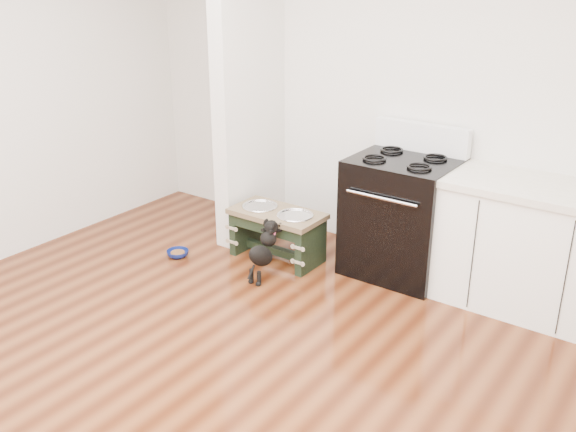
% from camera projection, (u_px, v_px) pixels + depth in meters
% --- Properties ---
extents(ground, '(5.00, 5.00, 0.00)m').
position_uv_depth(ground, '(183.00, 400.00, 3.60)').
color(ground, '#411A0B').
rests_on(ground, ground).
extents(room_shell, '(5.00, 5.00, 5.00)m').
position_uv_depth(room_shell, '(162.00, 116.00, 3.00)').
color(room_shell, silver).
rests_on(room_shell, ground).
extents(partition_wall, '(0.15, 0.80, 2.70)m').
position_uv_depth(partition_wall, '(249.00, 82.00, 5.32)').
color(partition_wall, silver).
rests_on(partition_wall, ground).
extents(oven_range, '(0.76, 0.69, 1.14)m').
position_uv_depth(oven_range, '(401.00, 215.00, 4.92)').
color(oven_range, black).
rests_on(oven_range, ground).
extents(cabinet_run, '(1.24, 0.64, 0.91)m').
position_uv_depth(cabinet_run, '(531.00, 248.00, 4.41)').
color(cabinet_run, white).
rests_on(cabinet_run, ground).
extents(dog_feeder, '(0.76, 0.40, 0.43)m').
position_uv_depth(dog_feeder, '(277.00, 225.00, 5.20)').
color(dog_feeder, black).
rests_on(dog_feeder, ground).
extents(puppy, '(0.13, 0.39, 0.46)m').
position_uv_depth(puppy, '(264.00, 249.00, 4.88)').
color(puppy, black).
rests_on(puppy, ground).
extents(floor_bowl, '(0.21, 0.21, 0.06)m').
position_uv_depth(floor_bowl, '(178.00, 254.00, 5.32)').
color(floor_bowl, navy).
rests_on(floor_bowl, ground).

